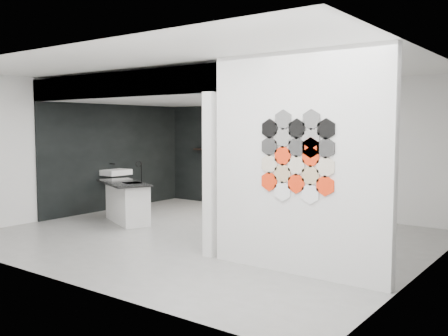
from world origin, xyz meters
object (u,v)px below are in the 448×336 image
kitchen_island (127,201)px  bottle_dark (241,146)px  stockpot (208,145)px  partition_panel (298,164)px  utensil_cup (224,147)px  kettle (294,148)px  wall_basin (116,172)px  glass_vase (298,148)px  glass_bowl (298,149)px

kitchen_island → bottle_dark: bottle_dark is taller
stockpot → partition_panel: bearing=-40.5°
utensil_cup → kitchen_island: bearing=-94.5°
stockpot → kettle: (2.35, 0.00, -0.03)m
wall_basin → glass_vase: (3.39, 2.07, 0.55)m
kettle → glass_bowl: kettle is taller
glass_bowl → utensil_cup: bearing=180.0°
utensil_cup → glass_vase: bearing=0.0°
glass_vase → kettle: bearing=180.0°
stockpot → glass_bowl: bearing=0.0°
wall_basin → utensil_cup: 2.56m
partition_panel → stockpot: bearing=139.5°
stockpot → bottle_dark: 0.98m
kettle → utensil_cup: kettle is taller
wall_basin → glass_vase: 4.01m
stockpot → glass_bowl: 2.46m
partition_panel → stockpot: size_ratio=11.68×
bottle_dark → utensil_cup: size_ratio=1.54×
wall_basin → bottle_dark: 2.87m
partition_panel → kitchen_island: bearing=166.5°
glass_vase → utensil_cup: bearing=180.0°
partition_panel → glass_vase: bearing=118.2°
utensil_cup → partition_panel: bearing=-43.7°
glass_bowl → glass_vase: glass_vase is taller
partition_panel → kitchen_island: 4.50m
partition_panel → glass_bowl: size_ratio=18.20×
utensil_cup → glass_bowl: bearing=0.0°
stockpot → glass_vase: stockpot is taller
stockpot → glass_vase: (2.46, 0.00, -0.02)m
utensil_cup → kettle: bearing=0.0°
partition_panel → kettle: partition_panel is taller
kitchen_island → utensil_cup: (0.22, 2.84, 0.97)m
kitchen_island → glass_bowl: size_ratio=10.63×
kitchen_island → kettle: (2.09, 2.84, 0.98)m
wall_basin → kitchen_island: 1.49m
kettle → glass_bowl: size_ratio=1.08×
bottle_dark → glass_vase: bearing=0.0°
glass_vase → bottle_dark: bottle_dark is taller
bottle_dark → utensil_cup: (-0.50, 0.00, -0.03)m
partition_panel → wall_basin: (-5.46, 1.80, -0.55)m
glass_vase → utensil_cup: (-1.98, 0.00, -0.03)m
glass_bowl → bottle_dark: bottle_dark is taller
stockpot → kitchen_island: bearing=-84.8°
wall_basin → stockpot: stockpot is taller
kitchen_island → glass_bowl: 3.72m
glass_bowl → utensil_cup: 1.98m
stockpot → kettle: stockpot is taller
kitchen_island → partition_panel: bearing=11.2°
partition_panel → glass_vase: 4.39m
glass_vase → wall_basin: bearing=-148.7°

